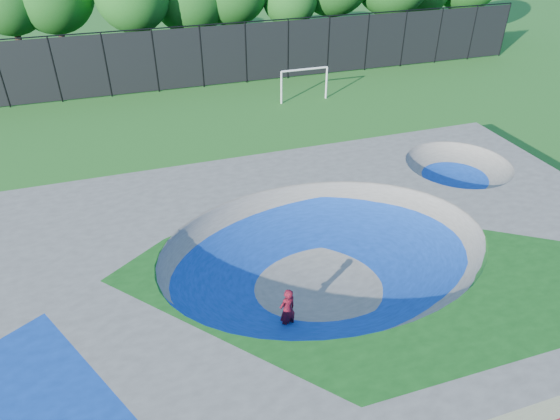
{
  "coord_description": "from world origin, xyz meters",
  "views": [
    {
      "loc": [
        -5.54,
        -11.87,
        11.08
      ],
      "look_at": [
        -0.58,
        3.0,
        1.1
      ],
      "focal_mm": 32.0,
      "sensor_mm": 36.0,
      "label": 1
    }
  ],
  "objects": [
    {
      "name": "ground",
      "position": [
        0.0,
        0.0,
        0.0
      ],
      "size": [
        120.0,
        120.0,
        0.0
      ],
      "primitive_type": "plane",
      "color": "#21661C",
      "rests_on": "ground"
    },
    {
      "name": "skate_deck",
      "position": [
        0.0,
        0.0,
        0.75
      ],
      "size": [
        22.0,
        14.0,
        1.5
      ],
      "primitive_type": "cube",
      "color": "gray",
      "rests_on": "ground"
    },
    {
      "name": "skater",
      "position": [
        -1.94,
        -1.75,
        0.77
      ],
      "size": [
        0.65,
        0.53,
        1.53
      ],
      "primitive_type": "imported",
      "rotation": [
        0.0,
        0.0,
        3.47
      ],
      "color": "red",
      "rests_on": "ground"
    },
    {
      "name": "skateboard",
      "position": [
        -1.94,
        -1.75,
        0.03
      ],
      "size": [
        0.81,
        0.37,
        0.05
      ],
      "primitive_type": "cube",
      "rotation": [
        0.0,
        0.0,
        0.19
      ],
      "color": "black",
      "rests_on": "ground"
    },
    {
      "name": "soccer_goal",
      "position": [
        5.46,
        16.36,
        1.42
      ],
      "size": [
        3.11,
        0.12,
        2.05
      ],
      "color": "white",
      "rests_on": "ground"
    },
    {
      "name": "fence",
      "position": [
        0.0,
        21.0,
        2.1
      ],
      "size": [
        48.09,
        0.09,
        4.04
      ],
      "color": "black",
      "rests_on": "ground"
    }
  ]
}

